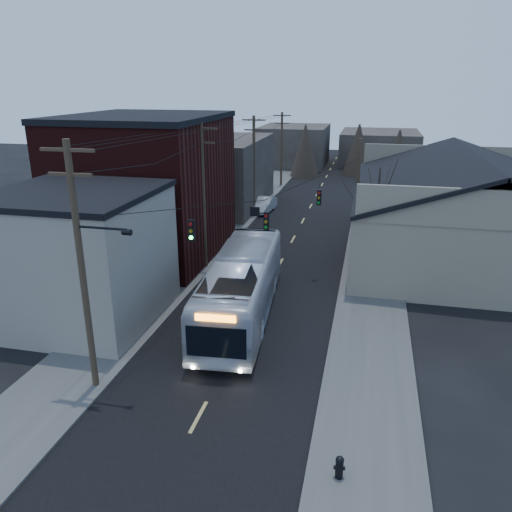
# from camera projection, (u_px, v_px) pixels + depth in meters

# --- Properties ---
(ground) EXTENTS (160.00, 160.00, 0.00)m
(ground) POSITION_uv_depth(u_px,v_px,m) (180.00, 452.00, 17.74)
(ground) COLOR black
(ground) RESTS_ON ground
(road_surface) EXTENTS (9.00, 110.00, 0.02)m
(road_surface) POSITION_uv_depth(u_px,v_px,m) (300.00, 226.00, 45.33)
(road_surface) COLOR black
(road_surface) RESTS_ON ground
(sidewalk_left) EXTENTS (4.00, 110.00, 0.12)m
(sidewalk_left) POSITION_uv_depth(u_px,v_px,m) (231.00, 222.00, 46.69)
(sidewalk_left) COLOR #474744
(sidewalk_left) RESTS_ON ground
(sidewalk_right) EXTENTS (4.00, 110.00, 0.12)m
(sidewalk_right) POSITION_uv_depth(u_px,v_px,m) (373.00, 230.00, 43.95)
(sidewalk_right) COLOR #474744
(sidewalk_right) RESTS_ON ground
(building_clapboard) EXTENTS (8.00, 8.00, 7.00)m
(building_clapboard) POSITION_uv_depth(u_px,v_px,m) (80.00, 258.00, 26.76)
(building_clapboard) COLOR gray
(building_clapboard) RESTS_ON ground
(building_brick) EXTENTS (10.00, 12.00, 10.00)m
(building_brick) POSITION_uv_depth(u_px,v_px,m) (147.00, 189.00, 36.59)
(building_brick) COLOR black
(building_brick) RESTS_ON ground
(building_left_far) EXTENTS (9.00, 14.00, 7.00)m
(building_left_far) POSITION_uv_depth(u_px,v_px,m) (218.00, 173.00, 51.70)
(building_left_far) COLOR #332E29
(building_left_far) RESTS_ON ground
(warehouse) EXTENTS (16.16, 20.60, 7.73)m
(warehouse) POSITION_uv_depth(u_px,v_px,m) (465.00, 220.00, 37.10)
(warehouse) COLOR gray
(warehouse) RESTS_ON ground
(building_far_left) EXTENTS (10.00, 12.00, 6.00)m
(building_far_left) POSITION_uv_depth(u_px,v_px,m) (294.00, 146.00, 77.80)
(building_far_left) COLOR #332E29
(building_far_left) RESTS_ON ground
(building_far_right) EXTENTS (12.00, 14.00, 5.00)m
(building_far_right) POSITION_uv_depth(u_px,v_px,m) (379.00, 147.00, 79.82)
(building_far_right) COLOR #332E29
(building_far_right) RESTS_ON ground
(bare_tree) EXTENTS (0.40, 0.40, 7.20)m
(bare_tree) POSITION_uv_depth(u_px,v_px,m) (376.00, 221.00, 33.58)
(bare_tree) COLOR black
(bare_tree) RESTS_ON ground
(utility_lines) EXTENTS (11.24, 45.28, 10.50)m
(utility_lines) POSITION_uv_depth(u_px,v_px,m) (252.00, 183.00, 38.97)
(utility_lines) COLOR #382B1E
(utility_lines) RESTS_ON ground
(bus) EXTENTS (4.13, 13.30, 3.65)m
(bus) POSITION_uv_depth(u_px,v_px,m) (242.00, 286.00, 27.44)
(bus) COLOR silver
(bus) RESTS_ON ground
(parked_car) EXTENTS (1.91, 4.55, 1.46)m
(parked_car) POSITION_uv_depth(u_px,v_px,m) (264.00, 205.00, 50.21)
(parked_car) COLOR #AFB2B7
(parked_car) RESTS_ON ground
(fire_hydrant) EXTENTS (0.40, 0.29, 0.84)m
(fire_hydrant) POSITION_uv_depth(u_px,v_px,m) (339.00, 466.00, 16.31)
(fire_hydrant) COLOR black
(fire_hydrant) RESTS_ON sidewalk_right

